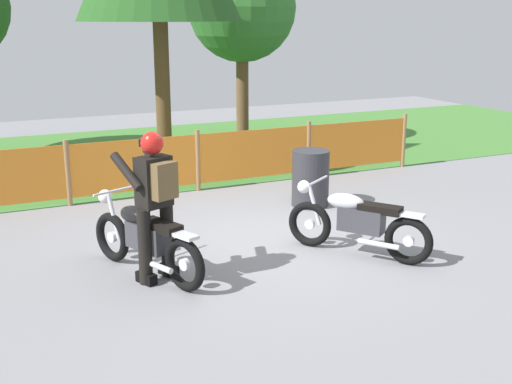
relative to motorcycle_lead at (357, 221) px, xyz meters
The scene contains 8 objects.
ground 1.35m from the motorcycle_lead, 124.01° to the left, with size 24.00×24.00×0.02m, color gray.
grass_verge 7.12m from the motorcycle_lead, 95.74° to the left, with size 24.00×6.67×0.01m, color #427A33.
barrier_fence 3.81m from the motorcycle_lead, 100.77° to the left, with size 8.67×0.08×1.05m.
tree_near_right 7.85m from the motorcycle_lead, 77.04° to the left, with size 2.40×2.40×4.27m.
motorcycle_lead is the anchor object (origin of this frame).
motorcycle_trailing 2.59m from the motorcycle_lead, 169.24° to the left, with size 0.90×1.82×0.91m.
rider_trailing 2.53m from the motorcycle_lead, behind, with size 0.68×0.78×1.69m.
oil_drum 2.22m from the motorcycle_lead, 75.13° to the left, with size 0.58×0.58×0.88m, color #2D2D33.
Camera 1 is at (-3.62, -7.38, 2.87)m, focal length 45.23 mm.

